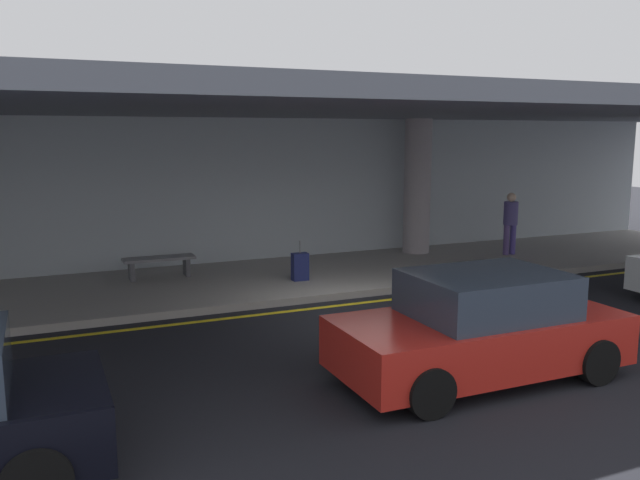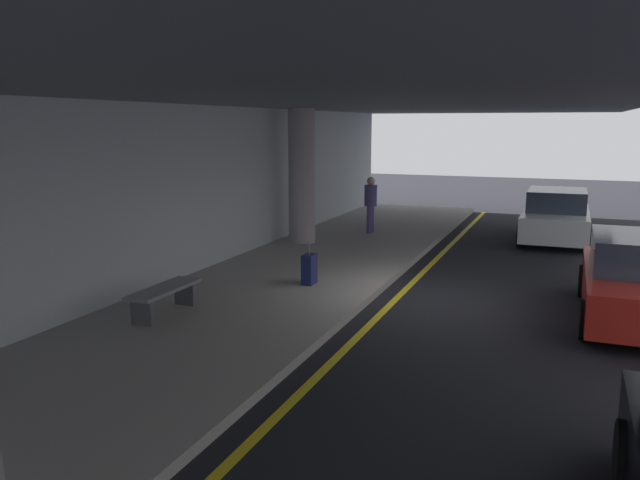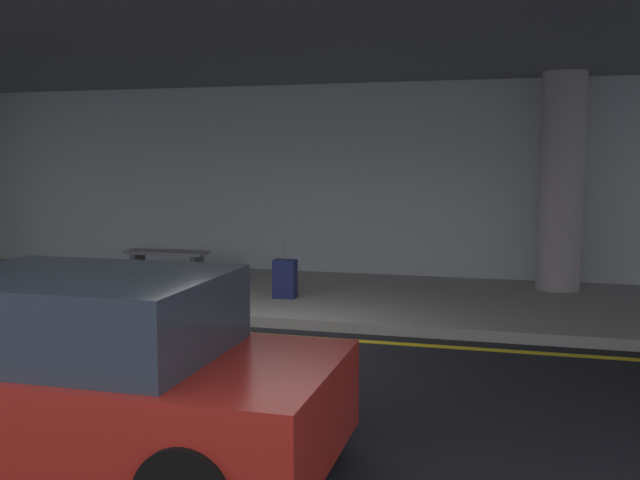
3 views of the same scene
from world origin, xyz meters
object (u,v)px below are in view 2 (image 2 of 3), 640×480
(car_red, at_px, (640,281))
(suitcase_upright_primary, at_px, (309,269))
(support_column_left_mid, at_px, (302,176))
(car_white, at_px, (556,217))
(bench_metal, at_px, (165,294))
(traveler_with_luggage, at_px, (371,201))

(car_red, bearing_deg, suitcase_upright_primary, 92.84)
(support_column_left_mid, xyz_separation_m, suitcase_upright_primary, (-4.26, -1.99, -1.51))
(car_white, bearing_deg, car_red, -172.23)
(car_red, relative_size, suitcase_upright_primary, 4.56)
(bench_metal, bearing_deg, car_red, -67.65)
(car_white, distance_m, traveler_with_luggage, 5.43)
(car_white, bearing_deg, suitcase_upright_primary, 146.37)
(support_column_left_mid, xyz_separation_m, bench_metal, (-7.11, -0.47, -1.47))
(bench_metal, bearing_deg, support_column_left_mid, 3.79)
(traveler_with_luggage, bearing_deg, support_column_left_mid, 14.89)
(support_column_left_mid, relative_size, car_white, 0.89)
(suitcase_upright_primary, xyz_separation_m, bench_metal, (-2.84, 1.52, 0.04))
(car_white, distance_m, bench_metal, 12.34)
(traveler_with_luggage, xyz_separation_m, suitcase_upright_primary, (-6.40, -0.67, -0.65))
(bench_metal, bearing_deg, traveler_with_luggage, -5.23)
(car_white, distance_m, suitcase_upright_primary, 9.12)
(support_column_left_mid, relative_size, traveler_with_luggage, 2.17)
(car_red, distance_m, car_white, 7.79)
(car_red, xyz_separation_m, traveler_with_luggage, (6.12, 6.77, 0.40))
(support_column_left_mid, relative_size, car_red, 0.89)
(traveler_with_luggage, distance_m, bench_metal, 9.31)
(car_red, height_order, car_white, same)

